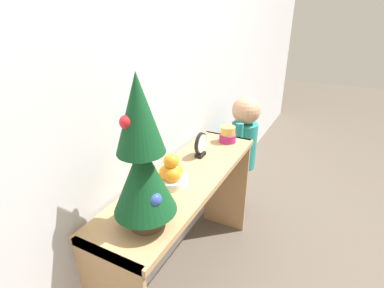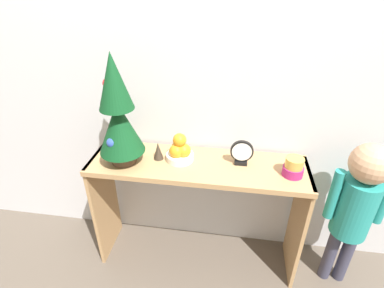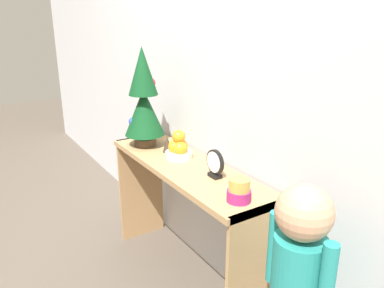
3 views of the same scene
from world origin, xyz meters
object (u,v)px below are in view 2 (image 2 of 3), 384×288
(singing_bowl, at_px, (294,167))
(figurine, at_px, (158,151))
(desk_clock, at_px, (242,153))
(child_figure, at_px, (358,201))
(mini_tree, at_px, (118,114))
(fruit_bowl, at_px, (180,151))

(singing_bowl, distance_m, figurine, 0.72)
(singing_bowl, distance_m, desk_clock, 0.27)
(singing_bowl, relative_size, child_figure, 0.11)
(mini_tree, bearing_deg, figurine, 17.32)
(mini_tree, bearing_deg, desk_clock, 6.47)
(mini_tree, relative_size, singing_bowl, 5.71)
(singing_bowl, relative_size, figurine, 1.03)
(mini_tree, xyz_separation_m, child_figure, (1.25, 0.01, -0.42))
(singing_bowl, height_order, desk_clock, desk_clock)
(mini_tree, relative_size, desk_clock, 4.19)
(fruit_bowl, bearing_deg, child_figure, -3.44)
(fruit_bowl, bearing_deg, mini_tree, -167.87)
(fruit_bowl, xyz_separation_m, singing_bowl, (0.60, -0.05, -0.01))
(child_figure, bearing_deg, fruit_bowl, 176.56)
(singing_bowl, relative_size, desk_clock, 0.73)
(desk_clock, distance_m, figurine, 0.45)
(figurine, bearing_deg, desk_clock, 1.97)
(desk_clock, height_order, child_figure, child_figure)
(fruit_bowl, height_order, desk_clock, fruit_bowl)
(mini_tree, xyz_separation_m, desk_clock, (0.63, 0.07, -0.22))
(mini_tree, xyz_separation_m, singing_bowl, (0.90, 0.01, -0.24))
(singing_bowl, bearing_deg, mini_tree, -179.38)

